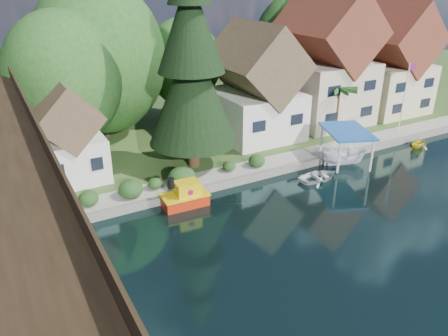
{
  "coord_description": "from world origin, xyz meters",
  "views": [
    {
      "loc": [
        -15.73,
        -18.86,
        15.71
      ],
      "look_at": [
        -1.99,
        6.0,
        2.78
      ],
      "focal_mm": 35.0,
      "sensor_mm": 36.0,
      "label": 1
    }
  ],
  "objects_px": {
    "house_right": "(388,65)",
    "boat_white_a": "(319,175)",
    "shed": "(68,139)",
    "boat_yellow": "(418,142)",
    "flagpole": "(406,91)",
    "house_center": "(325,67)",
    "house_left": "(255,90)",
    "tugboat": "(185,196)",
    "trestle_bridge": "(2,182)",
    "boat_canopy": "(345,150)",
    "conifer": "(191,64)",
    "palm_tree": "(339,90)"
  },
  "relations": [
    {
      "from": "palm_tree",
      "to": "house_left",
      "type": "bearing_deg",
      "value": 153.97
    },
    {
      "from": "house_left",
      "to": "tugboat",
      "type": "bearing_deg",
      "value": -142.35
    },
    {
      "from": "flagpole",
      "to": "conifer",
      "type": "bearing_deg",
      "value": 172.9
    },
    {
      "from": "trestle_bridge",
      "to": "tugboat",
      "type": "xyz_separation_m",
      "value": [
        11.34,
        1.83,
        -4.62
      ]
    },
    {
      "from": "house_left",
      "to": "house_right",
      "type": "relative_size",
      "value": 0.88
    },
    {
      "from": "house_left",
      "to": "trestle_bridge",
      "type": "bearing_deg",
      "value": -154.79
    },
    {
      "from": "conifer",
      "to": "house_center",
      "type": "bearing_deg",
      "value": 14.13
    },
    {
      "from": "shed",
      "to": "flagpole",
      "type": "relative_size",
      "value": 1.11
    },
    {
      "from": "trestle_bridge",
      "to": "flagpole",
      "type": "distance_m",
      "value": 36.59
    },
    {
      "from": "trestle_bridge",
      "to": "conifer",
      "type": "distance_m",
      "value": 16.49
    },
    {
      "from": "house_right",
      "to": "boat_canopy",
      "type": "distance_m",
      "value": 17.65
    },
    {
      "from": "conifer",
      "to": "trestle_bridge",
      "type": "bearing_deg",
      "value": -154.47
    },
    {
      "from": "trestle_bridge",
      "to": "conifer",
      "type": "relative_size",
      "value": 2.48
    },
    {
      "from": "boat_canopy",
      "to": "conifer",
      "type": "bearing_deg",
      "value": 156.6
    },
    {
      "from": "house_right",
      "to": "boat_white_a",
      "type": "relative_size",
      "value": 3.5
    },
    {
      "from": "shed",
      "to": "palm_tree",
      "type": "relative_size",
      "value": 1.53
    },
    {
      "from": "house_right",
      "to": "boat_white_a",
      "type": "distance_m",
      "value": 21.73
    },
    {
      "from": "house_center",
      "to": "flagpole",
      "type": "bearing_deg",
      "value": -58.66
    },
    {
      "from": "house_center",
      "to": "house_right",
      "type": "distance_m",
      "value": 9.04
    },
    {
      "from": "house_center",
      "to": "conifer",
      "type": "relative_size",
      "value": 0.78
    },
    {
      "from": "shed",
      "to": "boat_yellow",
      "type": "xyz_separation_m",
      "value": [
        30.77,
        -7.99,
        -3.25
      ]
    },
    {
      "from": "house_left",
      "to": "boat_white_a",
      "type": "bearing_deg",
      "value": -91.64
    },
    {
      "from": "conifer",
      "to": "flagpole",
      "type": "xyz_separation_m",
      "value": [
        21.85,
        -2.72,
        -4.26
      ]
    },
    {
      "from": "tugboat",
      "to": "boat_canopy",
      "type": "distance_m",
      "value": 15.22
    },
    {
      "from": "shed",
      "to": "boat_yellow",
      "type": "relative_size",
      "value": 3.58
    },
    {
      "from": "trestle_bridge",
      "to": "tugboat",
      "type": "relative_size",
      "value": 12.82
    },
    {
      "from": "boat_white_a",
      "to": "boat_canopy",
      "type": "distance_m",
      "value": 4.17
    },
    {
      "from": "tugboat",
      "to": "boat_yellow",
      "type": "relative_size",
      "value": 1.57
    },
    {
      "from": "shed",
      "to": "boat_canopy",
      "type": "height_order",
      "value": "shed"
    },
    {
      "from": "trestle_bridge",
      "to": "conifer",
      "type": "bearing_deg",
      "value": 25.53
    },
    {
      "from": "tugboat",
      "to": "boat_white_a",
      "type": "bearing_deg",
      "value": -7.0
    },
    {
      "from": "house_right",
      "to": "palm_tree",
      "type": "distance_m",
      "value": 11.26
    },
    {
      "from": "palm_tree",
      "to": "boat_white_a",
      "type": "xyz_separation_m",
      "value": [
        -7.66,
        -6.8,
        -4.6
      ]
    },
    {
      "from": "shed",
      "to": "flagpole",
      "type": "distance_m",
      "value": 31.77
    },
    {
      "from": "trestle_bridge",
      "to": "boat_canopy",
      "type": "relative_size",
      "value": 7.41
    },
    {
      "from": "house_left",
      "to": "shed",
      "type": "height_order",
      "value": "house_left"
    },
    {
      "from": "house_right",
      "to": "tugboat",
      "type": "bearing_deg",
      "value": -163.12
    },
    {
      "from": "trestle_bridge",
      "to": "boat_white_a",
      "type": "xyz_separation_m",
      "value": [
        22.7,
        0.43,
        -4.98
      ]
    },
    {
      "from": "boat_white_a",
      "to": "house_center",
      "type": "bearing_deg",
      "value": -40.27
    },
    {
      "from": "palm_tree",
      "to": "boat_yellow",
      "type": "bearing_deg",
      "value": -47.44
    },
    {
      "from": "palm_tree",
      "to": "boat_canopy",
      "type": "height_order",
      "value": "palm_tree"
    },
    {
      "from": "house_center",
      "to": "boat_yellow",
      "type": "distance_m",
      "value": 12.17
    },
    {
      "from": "flagpole",
      "to": "boat_yellow",
      "type": "bearing_deg",
      "value": -101.25
    },
    {
      "from": "boat_white_a",
      "to": "boat_canopy",
      "type": "bearing_deg",
      "value": -71.56
    },
    {
      "from": "boat_white_a",
      "to": "palm_tree",
      "type": "bearing_deg",
      "value": -48.22
    },
    {
      "from": "boat_yellow",
      "to": "palm_tree",
      "type": "bearing_deg",
      "value": 34.43
    },
    {
      "from": "boat_white_a",
      "to": "boat_yellow",
      "type": "height_order",
      "value": "boat_yellow"
    },
    {
      "from": "palm_tree",
      "to": "boat_yellow",
      "type": "xyz_separation_m",
      "value": [
        5.41,
        -5.89,
        -4.39
      ]
    },
    {
      "from": "flagpole",
      "to": "boat_white_a",
      "type": "height_order",
      "value": "flagpole"
    },
    {
      "from": "trestle_bridge",
      "to": "flagpole",
      "type": "relative_size",
      "value": 6.25
    }
  ]
}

